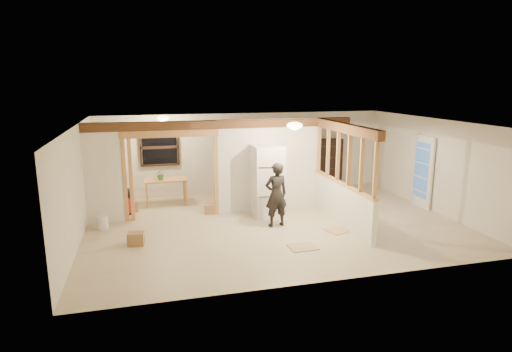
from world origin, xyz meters
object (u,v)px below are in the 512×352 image
object	(u,v)px
shop_vac	(123,202)
bookshelf	(329,164)
woman	(276,195)
refrigerator	(267,181)
work_table	(166,192)

from	to	relation	value
shop_vac	bookshelf	xyz separation A→B (m)	(6.46, 1.27, 0.49)
woman	shop_vac	xyz separation A→B (m)	(-3.64, 1.94, -0.46)
woman	bookshelf	bearing A→B (deg)	-138.76
refrigerator	work_table	world-z (taller)	refrigerator
woman	bookshelf	size ratio (longest dim) A/B	0.96
refrigerator	woman	xyz separation A→B (m)	(-0.05, -0.93, -0.14)
refrigerator	bookshelf	world-z (taller)	refrigerator
work_table	shop_vac	size ratio (longest dim) A/B	1.77
work_table	bookshelf	distance (m)	5.36
refrigerator	woman	size ratio (longest dim) A/B	1.17
work_table	shop_vac	distance (m)	1.33
refrigerator	work_table	size ratio (longest dim) A/B	1.57
shop_vac	woman	bearing A→B (deg)	-28.09
woman	work_table	size ratio (longest dim) A/B	1.34
shop_vac	refrigerator	bearing A→B (deg)	-15.27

